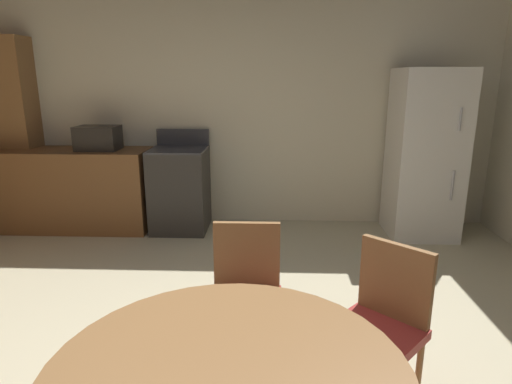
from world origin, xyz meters
name	(u,v)px	position (x,y,z in m)	size (l,w,h in m)	color
wall_back	(238,106)	(0.00, 3.10, 1.35)	(6.05, 0.12, 2.70)	beige
kitchen_counter	(72,189)	(-1.85, 2.70, 0.45)	(1.74, 0.60, 0.90)	brown
pantry_column	(17,134)	(-2.50, 2.88, 1.05)	(0.44, 0.36, 2.10)	olive
oven_range	(180,189)	(-0.63, 2.70, 0.47)	(0.60, 0.60, 1.10)	#2D2B28
refrigerator	(425,155)	(2.00, 2.65, 0.88)	(0.68, 0.68, 1.76)	white
microwave	(98,138)	(-1.50, 2.70, 1.03)	(0.44, 0.32, 0.26)	black
chair_north	(246,292)	(0.26, 0.29, 0.50)	(0.40, 0.40, 0.87)	olive
chair_northeast	(381,320)	(0.94, 0.02, 0.50)	(0.57, 0.57, 0.87)	olive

